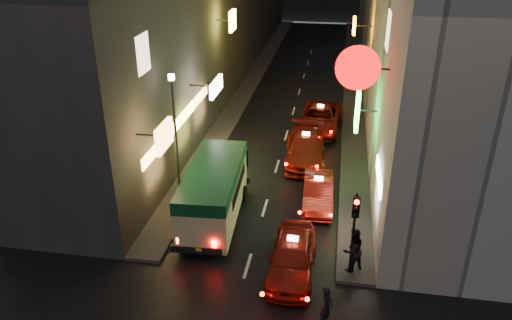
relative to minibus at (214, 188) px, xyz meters
The scene contains 11 objects.
sidewalk_left 22.62m from the minibus, 95.48° to the left, with size 1.50×52.00×0.15m, color #43403E.
sidewalk_right 23.39m from the minibus, 74.22° to the left, with size 1.50×52.00×0.15m, color #43403E.
minibus is the anchor object (origin of this frame).
taxi_near 5.03m from the minibus, 38.87° to the right, with size 2.28×5.50×1.91m.
taxi_second 5.16m from the minibus, 26.20° to the left, with size 2.20×4.92×1.71m.
taxi_third 7.93m from the minibus, 63.20° to the left, with size 2.64×5.83×1.99m.
taxi_far 12.56m from the minibus, 70.85° to the left, with size 2.69×5.79×1.96m.
pedestrian_crossing 7.85m from the minibus, 47.27° to the right, with size 0.59×0.38×1.79m, color black.
pedestrian_sidewalk 6.76m from the minibus, 24.03° to the right, with size 0.79×0.49×2.09m, color black.
traffic_light 6.90m from the minibus, 26.73° to the right, with size 0.26×0.43×3.50m.
lamp_post 3.27m from the minibus, 145.29° to the left, with size 0.28×0.28×6.22m.
Camera 1 is at (3.04, -7.29, 12.55)m, focal length 35.00 mm.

